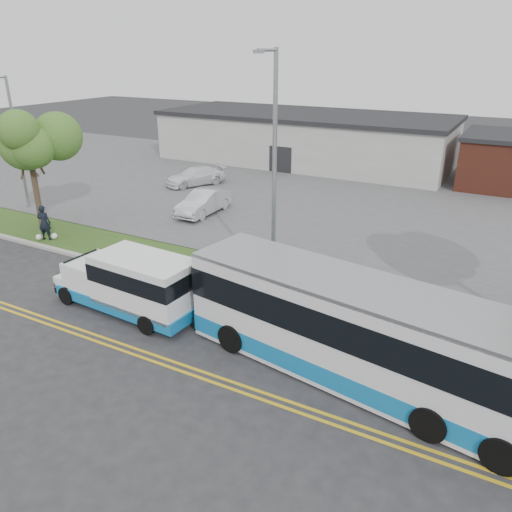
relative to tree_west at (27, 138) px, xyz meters
The scene contains 18 objects.
ground 13.43m from the tree_west, 14.93° to the right, with size 140.00×140.00×0.00m, color #28282B.
lane_line_north 14.83m from the tree_west, 30.43° to the right, with size 70.00×0.12×0.01m, color gold.
lane_line_south 14.97m from the tree_west, 31.49° to the right, with size 70.00×0.12×0.01m, color gold.
curb 13.19m from the tree_west, ahead, with size 80.00×0.30×0.15m, color #9E9B93.
verge 13.03m from the tree_west, ahead, with size 80.00×3.30×0.10m, color #264717.
parking_lot 18.98m from the tree_west, 48.99° to the left, with size 80.00×25.00×0.10m, color #4C4C4F.
commercial_building 24.72m from the tree_west, 75.85° to the left, with size 25.40×10.40×4.35m.
brick_wing 32.19m from the tree_west, 45.38° to the left, with size 6.30×7.30×3.90m.
tree_west is the anchor object (origin of this frame).
streetlight_near 15.01m from the tree_west, ahead, with size 0.35×1.53×9.50m.
streetlight_far 4.62m from the tree_west, 151.02° to the left, with size 0.35×1.53×8.00m.
shuttle_bus 12.99m from the tree_west, 23.94° to the right, with size 6.47×2.45×2.44m.
transit_bus 21.14m from the tree_west, 13.87° to the right, with size 11.82×4.48×3.20m.
pedestrian 4.69m from the tree_west, 34.17° to the right, with size 0.69×0.45×1.90m, color black.
parked_car_a 10.32m from the tree_west, 43.90° to the left, with size 1.53×4.38×1.44m, color silver.
parked_car_b 13.03m from the tree_west, 79.45° to the left, with size 1.84×4.53×1.31m, color white.
grocery_bag_left 5.35m from the tree_west, 43.83° to the right, with size 0.32×0.32×0.32m, color white.
grocery_bag_right 5.45m from the tree_west, 25.36° to the right, with size 0.32×0.32×0.32m, color white.
Camera 1 is at (11.67, -14.70, 9.55)m, focal length 35.00 mm.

